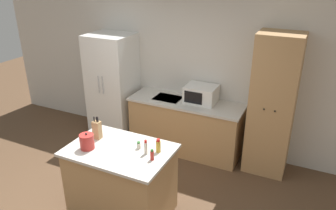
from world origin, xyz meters
TOP-DOWN VIEW (x-y plane):
  - wall_back at (0.00, 2.33)m, footprint 7.20×0.06m
  - refrigerator at (-1.11, 1.97)m, footprint 0.74×0.68m
  - back_counter at (0.26, 2.00)m, footprint 1.84×0.64m
  - pantry_cabinet at (1.57, 2.04)m, footprint 0.60×0.54m
  - kitchen_island at (0.13, 0.29)m, footprint 1.22×0.83m
  - microwave at (0.48, 2.08)m, footprint 0.48×0.40m
  - knife_block at (-0.25, 0.38)m, footprint 0.09×0.08m
  - spice_bottle_tall_dark at (0.33, 0.39)m, footprint 0.05×0.05m
  - spice_bottle_short_red at (0.58, 0.25)m, footprint 0.04×0.04m
  - spice_bottle_amber_oil at (0.57, 0.42)m, footprint 0.06×0.06m
  - spice_bottle_green_herb at (0.46, 0.33)m, footprint 0.04×0.04m
  - kettle at (-0.21, 0.14)m, footprint 0.17×0.17m
  - fire_extinguisher at (-1.66, 2.01)m, footprint 0.10×0.10m

SIDE VIEW (x-z plane):
  - fire_extinguisher at x=-1.66m, z-range -0.03..0.45m
  - back_counter at x=0.26m, z-range 0.00..0.89m
  - kitchen_island at x=0.13m, z-range 0.00..0.91m
  - refrigerator at x=-1.11m, z-range 0.00..1.83m
  - spice_bottle_tall_dark at x=0.33m, z-range 0.91..1.00m
  - spice_bottle_short_red at x=0.58m, z-range 0.91..1.04m
  - spice_bottle_amber_oil at x=0.57m, z-range 0.91..1.07m
  - spice_bottle_green_herb at x=0.46m, z-range 0.91..1.08m
  - kettle at x=-0.21m, z-range 0.90..1.10m
  - microwave at x=0.48m, z-range 0.88..1.15m
  - knife_block at x=-0.25m, z-range 0.88..1.18m
  - pantry_cabinet at x=1.57m, z-range 0.00..2.08m
  - wall_back at x=0.00m, z-range 0.00..2.60m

